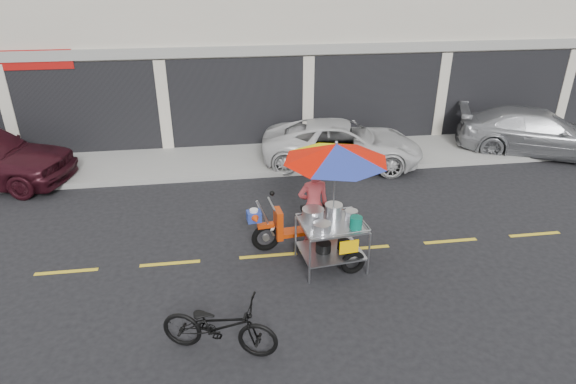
{
  "coord_description": "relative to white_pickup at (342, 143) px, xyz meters",
  "views": [
    {
      "loc": [
        -2.81,
        -8.4,
        5.5
      ],
      "look_at": [
        -1.5,
        0.6,
        1.15
      ],
      "focal_mm": 30.0,
      "sensor_mm": 36.0,
      "label": 1
    }
  ],
  "objects": [
    {
      "name": "centerline",
      "position": [
        -0.72,
        -4.7,
        -0.65
      ],
      "size": [
        42.0,
        0.1,
        0.01
      ],
      "primitive_type": "cube",
      "color": "gold",
      "rests_on": "ground"
    },
    {
      "name": "white_pickup",
      "position": [
        0.0,
        0.0,
        0.0
      ],
      "size": [
        5.04,
        3.1,
        1.3
      ],
      "primitive_type": "imported",
      "rotation": [
        0.0,
        0.0,
        1.36
      ],
      "color": "silver",
      "rests_on": "ground"
    },
    {
      "name": "silver_pickup",
      "position": [
        6.28,
        0.0,
        0.05
      ],
      "size": [
        5.19,
        3.7,
        1.4
      ],
      "primitive_type": "imported",
      "rotation": [
        0.0,
        0.0,
        1.17
      ],
      "color": "#97999D",
      "rests_on": "ground"
    },
    {
      "name": "food_vendor_rig",
      "position": [
        -1.6,
        -4.84,
        0.98
      ],
      "size": [
        2.75,
        2.2,
        2.6
      ],
      "rotation": [
        0.0,
        0.0,
        0.11
      ],
      "color": "black",
      "rests_on": "ground"
    },
    {
      "name": "near_bicycle",
      "position": [
        -3.75,
        -7.26,
        -0.17
      ],
      "size": [
        1.95,
        1.21,
        0.97
      ],
      "primitive_type": "imported",
      "rotation": [
        0.0,
        0.0,
        1.24
      ],
      "color": "black",
      "rests_on": "ground"
    },
    {
      "name": "ground",
      "position": [
        -0.72,
        -4.7,
        -0.65
      ],
      "size": [
        90.0,
        90.0,
        0.0
      ],
      "primitive_type": "plane",
      "color": "black"
    },
    {
      "name": "sidewalk",
      "position": [
        -0.72,
        0.8,
        -0.58
      ],
      "size": [
        45.0,
        3.0,
        0.15
      ],
      "primitive_type": "cube",
      "color": "gray",
      "rests_on": "ground"
    }
  ]
}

